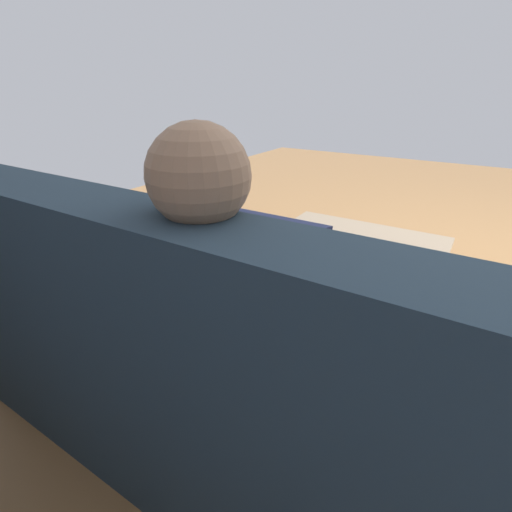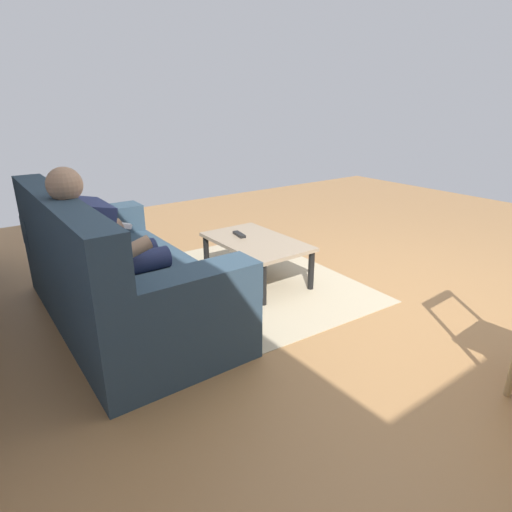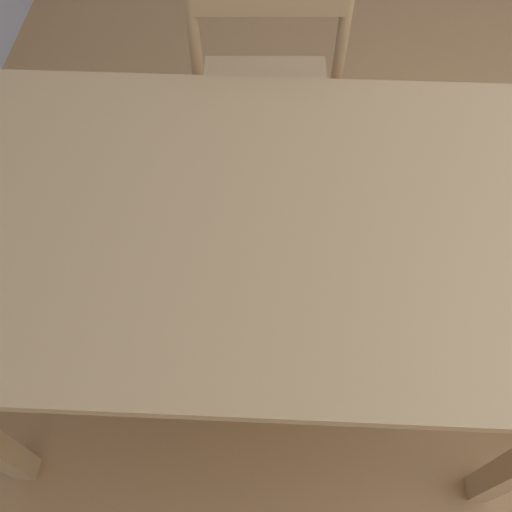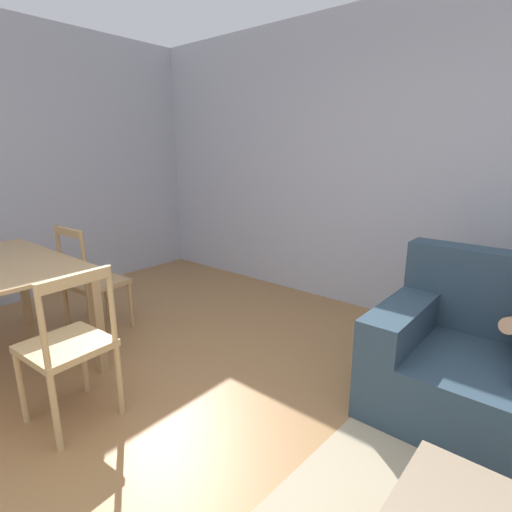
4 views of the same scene
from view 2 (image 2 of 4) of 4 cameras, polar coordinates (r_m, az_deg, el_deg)
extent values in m
plane|color=#9E7042|center=(3.35, 20.39, -7.34)|extent=(8.67, 8.67, 0.00)
cube|color=#2D4251|center=(3.17, -16.92, -4.61)|extent=(1.96, 0.95, 0.39)
cube|color=#2D4251|center=(2.92, -24.61, 2.10)|extent=(1.96, 0.21, 0.54)
cube|color=#2D4251|center=(2.31, -10.22, -5.06)|extent=(0.24, 0.94, 0.22)
cube|color=#2D4251|center=(3.85, -21.86, 4.10)|extent=(0.24, 0.94, 0.22)
cube|color=#365156|center=(3.08, -21.95, 1.60)|extent=(0.40, 0.15, 0.36)
cube|color=navy|center=(2.89, -21.82, 1.90)|extent=(0.40, 0.32, 0.54)
sphere|color=tan|center=(2.79, -24.32, 8.73)|extent=(0.21, 0.21, 0.21)
cylinder|color=navy|center=(2.92, -15.69, -0.90)|extent=(0.15, 0.44, 0.15)
cylinder|color=tan|center=(3.10, -11.45, -4.65)|extent=(0.11, 0.11, 0.39)
cube|color=black|center=(3.20, -9.96, -6.86)|extent=(0.10, 0.24, 0.08)
cylinder|color=navy|center=(3.12, -17.18, 0.28)|extent=(0.15, 0.44, 0.15)
cylinder|color=tan|center=(3.29, -13.11, -3.31)|extent=(0.11, 0.11, 0.39)
cube|color=black|center=(3.38, -11.66, -5.45)|extent=(0.10, 0.24, 0.08)
cylinder|color=tan|center=(2.72, -17.20, 0.26)|extent=(0.09, 0.35, 0.19)
cylinder|color=tan|center=(3.18, -20.31, 2.74)|extent=(0.09, 0.35, 0.19)
cube|color=white|center=(3.21, -17.68, 3.97)|extent=(0.04, 0.15, 0.08)
cube|color=gray|center=(3.61, 0.00, 1.95)|extent=(0.94, 0.57, 0.03)
cylinder|color=black|center=(3.51, 7.41, -1.93)|extent=(0.05, 0.05, 0.33)
cylinder|color=black|center=(4.13, -0.78, 1.69)|extent=(0.05, 0.05, 0.33)
cylinder|color=black|center=(3.21, 1.00, -3.90)|extent=(0.05, 0.05, 0.33)
cylinder|color=black|center=(3.88, -6.69, 0.32)|extent=(0.05, 0.05, 0.33)
cube|color=black|center=(3.71, -2.27, 2.92)|extent=(0.18, 0.08, 0.02)
cube|color=tan|center=(3.73, 0.00, -3.09)|extent=(2.06, 1.49, 0.01)
camera|label=1|loc=(2.23, -36.25, 8.45)|focal=26.23mm
camera|label=3|loc=(3.11, 64.24, 12.53)|focal=38.02mm
camera|label=4|loc=(4.20, 15.54, 20.25)|focal=27.83mm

